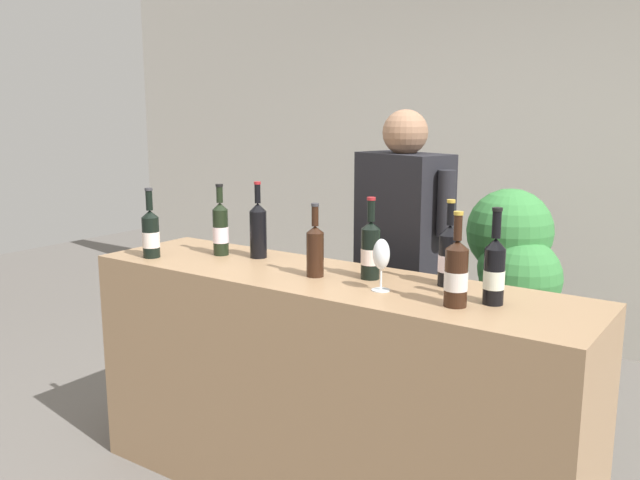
{
  "coord_description": "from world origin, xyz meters",
  "views": [
    {
      "loc": [
        1.52,
        -2.22,
        1.69
      ],
      "look_at": [
        -0.03,
        0.0,
        1.16
      ],
      "focal_mm": 37.63,
      "sensor_mm": 36.0,
      "label": 1
    }
  ],
  "objects_px": {
    "wine_bottle_4": "(449,256)",
    "wine_bottle_2": "(258,229)",
    "wine_bottle_1": "(371,249)",
    "wine_bottle_5": "(151,233)",
    "wine_bottle_3": "(221,229)",
    "person_server": "(402,287)",
    "potted_shrub": "(513,279)",
    "wine_glass": "(381,256)",
    "wine_bottle_7": "(494,270)",
    "wine_bottle_0": "(456,273)",
    "wine_bottle_6": "(315,249)"
  },
  "relations": [
    {
      "from": "wine_bottle_1",
      "to": "person_server",
      "type": "relative_size",
      "value": 0.2
    },
    {
      "from": "potted_shrub",
      "to": "wine_bottle_5",
      "type": "bearing_deg",
      "value": -134.22
    },
    {
      "from": "wine_bottle_3",
      "to": "wine_bottle_4",
      "type": "distance_m",
      "value": 1.12
    },
    {
      "from": "wine_bottle_4",
      "to": "wine_bottle_3",
      "type": "bearing_deg",
      "value": -175.41
    },
    {
      "from": "wine_bottle_1",
      "to": "wine_bottle_3",
      "type": "height_order",
      "value": "wine_bottle_3"
    },
    {
      "from": "wine_bottle_1",
      "to": "wine_bottle_5",
      "type": "height_order",
      "value": "wine_bottle_1"
    },
    {
      "from": "wine_bottle_1",
      "to": "wine_bottle_2",
      "type": "relative_size",
      "value": 0.94
    },
    {
      "from": "wine_bottle_4",
      "to": "person_server",
      "type": "xyz_separation_m",
      "value": [
        -0.47,
        0.5,
        -0.31
      ]
    },
    {
      "from": "wine_bottle_0",
      "to": "person_server",
      "type": "distance_m",
      "value": 1.0
    },
    {
      "from": "wine_bottle_0",
      "to": "wine_bottle_3",
      "type": "relative_size",
      "value": 1.0
    },
    {
      "from": "wine_bottle_7",
      "to": "wine_bottle_5",
      "type": "bearing_deg",
      "value": -173.79
    },
    {
      "from": "wine_bottle_3",
      "to": "potted_shrub",
      "type": "xyz_separation_m",
      "value": [
        1.05,
        1.09,
        -0.32
      ]
    },
    {
      "from": "wine_bottle_6",
      "to": "wine_bottle_4",
      "type": "bearing_deg",
      "value": 18.8
    },
    {
      "from": "wine_bottle_3",
      "to": "wine_bottle_4",
      "type": "xyz_separation_m",
      "value": [
        1.12,
        0.09,
        -0.01
      ]
    },
    {
      "from": "wine_bottle_4",
      "to": "wine_bottle_5",
      "type": "height_order",
      "value": "wine_bottle_4"
    },
    {
      "from": "wine_glass",
      "to": "wine_bottle_1",
      "type": "bearing_deg",
      "value": 133.19
    },
    {
      "from": "wine_glass",
      "to": "person_server",
      "type": "distance_m",
      "value": 0.83
    },
    {
      "from": "wine_bottle_4",
      "to": "wine_glass",
      "type": "bearing_deg",
      "value": -130.17
    },
    {
      "from": "wine_bottle_2",
      "to": "person_server",
      "type": "xyz_separation_m",
      "value": [
        0.47,
        0.53,
        -0.32
      ]
    },
    {
      "from": "wine_bottle_2",
      "to": "person_server",
      "type": "bearing_deg",
      "value": 48.5
    },
    {
      "from": "potted_shrub",
      "to": "wine_glass",
      "type": "bearing_deg",
      "value": -95.03
    },
    {
      "from": "wine_bottle_6",
      "to": "potted_shrub",
      "type": "xyz_separation_m",
      "value": [
        0.44,
        1.17,
        -0.31
      ]
    },
    {
      "from": "wine_bottle_4",
      "to": "wine_bottle_2",
      "type": "bearing_deg",
      "value": -178.01
    },
    {
      "from": "wine_bottle_3",
      "to": "potted_shrub",
      "type": "relative_size",
      "value": 0.26
    },
    {
      "from": "wine_bottle_3",
      "to": "wine_bottle_4",
      "type": "relative_size",
      "value": 0.99
    },
    {
      "from": "wine_bottle_7",
      "to": "wine_bottle_4",
      "type": "bearing_deg",
      "value": 148.71
    },
    {
      "from": "wine_bottle_0",
      "to": "wine_bottle_3",
      "type": "height_order",
      "value": "same"
    },
    {
      "from": "wine_bottle_3",
      "to": "wine_glass",
      "type": "xyz_separation_m",
      "value": [
        0.94,
        -0.12,
        0.01
      ]
    },
    {
      "from": "wine_bottle_1",
      "to": "wine_bottle_3",
      "type": "bearing_deg",
      "value": -179.19
    },
    {
      "from": "wine_bottle_0",
      "to": "wine_bottle_2",
      "type": "distance_m",
      "value": 1.09
    },
    {
      "from": "wine_bottle_2",
      "to": "wine_bottle_6",
      "type": "bearing_deg",
      "value": -18.61
    },
    {
      "from": "wine_bottle_0",
      "to": "wine_bottle_1",
      "type": "xyz_separation_m",
      "value": [
        -0.44,
        0.17,
        0.0
      ]
    },
    {
      "from": "wine_bottle_1",
      "to": "wine_bottle_4",
      "type": "height_order",
      "value": "wine_bottle_4"
    },
    {
      "from": "wine_bottle_5",
      "to": "potted_shrub",
      "type": "relative_size",
      "value": 0.25
    },
    {
      "from": "wine_bottle_3",
      "to": "person_server",
      "type": "distance_m",
      "value": 0.94
    },
    {
      "from": "wine_bottle_3",
      "to": "wine_bottle_6",
      "type": "distance_m",
      "value": 0.61
    },
    {
      "from": "wine_bottle_5",
      "to": "person_server",
      "type": "relative_size",
      "value": 0.19
    },
    {
      "from": "wine_bottle_1",
      "to": "wine_bottle_7",
      "type": "bearing_deg",
      "value": -6.75
    },
    {
      "from": "wine_bottle_0",
      "to": "potted_shrub",
      "type": "height_order",
      "value": "wine_bottle_0"
    },
    {
      "from": "wine_bottle_7",
      "to": "person_server",
      "type": "distance_m",
      "value": 1.0
    },
    {
      "from": "wine_bottle_4",
      "to": "person_server",
      "type": "relative_size",
      "value": 0.2
    },
    {
      "from": "wine_bottle_2",
      "to": "potted_shrub",
      "type": "relative_size",
      "value": 0.28
    },
    {
      "from": "wine_bottle_5",
      "to": "wine_glass",
      "type": "height_order",
      "value": "wine_bottle_5"
    },
    {
      "from": "wine_bottle_5",
      "to": "person_server",
      "type": "bearing_deg",
      "value": 42.72
    },
    {
      "from": "wine_bottle_3",
      "to": "person_server",
      "type": "xyz_separation_m",
      "value": [
        0.65,
        0.59,
        -0.31
      ]
    },
    {
      "from": "wine_bottle_0",
      "to": "wine_bottle_3",
      "type": "bearing_deg",
      "value": 173.03
    },
    {
      "from": "person_server",
      "to": "wine_bottle_0",
      "type": "bearing_deg",
      "value": -51.05
    },
    {
      "from": "wine_bottle_2",
      "to": "wine_bottle_5",
      "type": "distance_m",
      "value": 0.5
    },
    {
      "from": "wine_bottle_7",
      "to": "potted_shrub",
      "type": "xyz_separation_m",
      "value": [
        -0.31,
        1.14,
        -0.32
      ]
    },
    {
      "from": "wine_bottle_2",
      "to": "person_server",
      "type": "height_order",
      "value": "person_server"
    }
  ]
}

